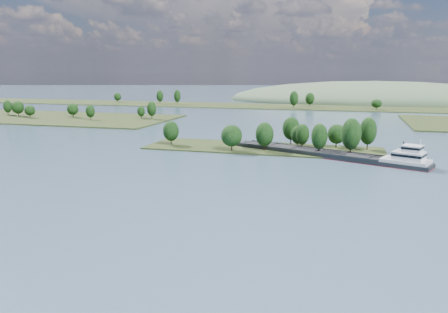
% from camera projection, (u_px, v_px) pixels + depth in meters
% --- Properties ---
extents(ground, '(1800.00, 1800.00, 0.00)m').
position_uv_depth(ground, '(224.00, 183.00, 129.68)').
color(ground, '#395363').
rests_on(ground, ground).
extents(tree_island, '(100.00, 30.93, 15.80)m').
position_uv_depth(tree_island, '(280.00, 140.00, 182.77)').
color(tree_island, '#222E14').
rests_on(tree_island, ground).
extents(back_shoreline, '(900.00, 60.00, 16.21)m').
position_uv_depth(back_shoreline, '(319.00, 107.00, 391.01)').
color(back_shoreline, '#222E14').
rests_on(back_shoreline, ground).
extents(hill_west, '(320.00, 160.00, 44.00)m').
position_uv_depth(hill_west, '(373.00, 101.00, 472.10)').
color(hill_west, '#3F553A').
rests_on(hill_west, ground).
extents(cargo_barge, '(76.89, 38.26, 10.71)m').
position_uv_depth(cargo_barge, '(337.00, 155.00, 166.49)').
color(cargo_barge, black).
rests_on(cargo_barge, ground).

